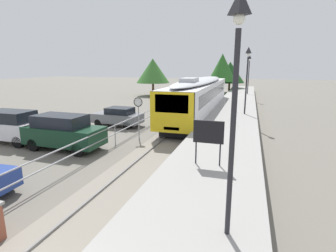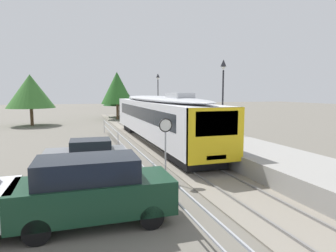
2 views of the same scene
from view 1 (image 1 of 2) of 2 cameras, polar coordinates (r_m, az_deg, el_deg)
name	(u,v)px [view 1 (image 1 of 2)]	position (r m, az deg, el deg)	size (l,w,h in m)	color
ground_plane	(168,116)	(25.64, -0.07, 2.19)	(160.00, 160.00, 0.00)	#6B665B
track_rails	(198,117)	(24.92, 6.53, 1.87)	(3.20, 60.00, 0.14)	gray
commuter_train	(200,94)	(25.23, 6.93, 6.84)	(2.82, 19.19, 3.74)	silver
station_platform	(234,115)	(24.46, 14.06, 2.35)	(3.90, 60.00, 0.90)	#999691
platform_lamp_near_end	(236,73)	(5.67, 14.57, 11.01)	(0.34, 0.34, 5.35)	#232328
platform_lamp_mid_platform	(247,68)	(22.31, 16.89, 11.99)	(0.34, 0.34, 5.35)	#232328
platform_lamp_far_end	(249,67)	(38.95, 17.23, 12.13)	(0.34, 0.34, 5.35)	#232328
platform_notice_board	(208,134)	(10.40, 8.80, -1.63)	(1.20, 0.08, 1.80)	#232328
speed_limit_sign	(138,108)	(17.16, -6.48, 3.96)	(0.61, 0.10, 2.81)	#9EA0A5
carpark_fence	(115,130)	(16.53, -11.47, -0.87)	(0.06, 36.06, 1.25)	#9EA0A5
parked_suv_dark_green	(63,132)	(16.34, -21.79, -1.15)	(4.64, 2.01, 2.04)	#143823
parked_suv_white	(9,126)	(19.44, -31.30, 0.01)	(4.62, 1.95, 2.04)	white
parked_hatchback_grey	(118,116)	(21.59, -10.82, 2.05)	(4.08, 1.95, 1.53)	slate
tree_behind_carpark	(153,71)	(43.61, -3.31, 11.91)	(5.43, 5.43, 5.98)	brown
tree_behind_station_far	(230,72)	(48.87, 13.31, 11.28)	(5.22, 5.22, 5.50)	brown
tree_distant_left	(222,68)	(45.08, 11.70, 12.32)	(4.55, 4.55, 6.77)	brown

